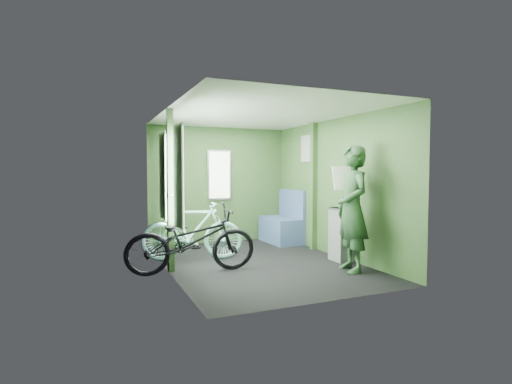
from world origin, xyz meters
TOP-DOWN VIEW (x-y plane):
  - room at (-0.04, 0.04)m, footprint 4.00×4.02m
  - bicycle_black at (-1.12, -0.26)m, footprint 1.86×0.90m
  - bicycle_mint at (-0.91, 0.56)m, footprint 1.68×0.87m
  - passenger at (1.01, -1.01)m, footprint 0.54×0.75m
  - waste_box at (1.26, -0.39)m, footprint 0.25×0.35m
  - bench_seat at (1.15, 1.45)m, footprint 0.57×1.01m

SIDE VIEW (x-z plane):
  - bicycle_black at x=-1.12m, z-range -0.52..0.52m
  - bicycle_mint at x=-0.91m, z-range -0.49..0.49m
  - bench_seat at x=1.15m, z-range -0.22..0.84m
  - waste_box at x=1.26m, z-range 0.00..0.85m
  - passenger at x=1.01m, z-range 0.00..1.79m
  - room at x=-0.04m, z-range 0.28..2.59m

